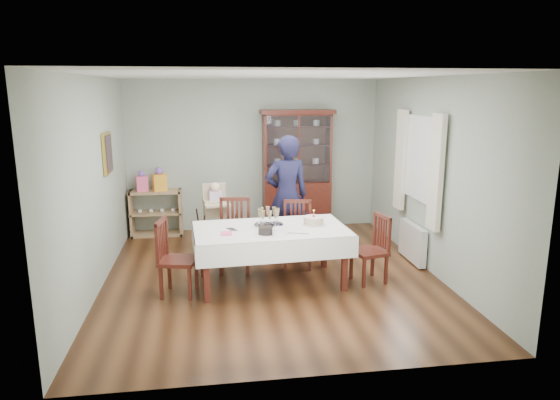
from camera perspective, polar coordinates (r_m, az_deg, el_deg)
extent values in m
plane|color=#593319|center=(6.99, -0.98, -8.68)|extent=(5.00, 5.00, 0.00)
plane|color=#9EAA99|center=(9.07, -3.03, 5.09)|extent=(4.50, 0.00, 4.50)
plane|color=#9EAA99|center=(6.72, -20.43, 1.64)|extent=(0.00, 5.00, 5.00)
plane|color=#9EAA99|center=(7.25, 16.93, 2.64)|extent=(0.00, 5.00, 5.00)
plane|color=white|center=(6.51, -1.08, 14.05)|extent=(5.00, 5.00, 0.00)
cube|color=#4D1B13|center=(6.52, -1.08, -3.57)|extent=(1.96, 1.17, 0.06)
cube|color=silver|center=(6.51, -1.08, -3.27)|extent=(2.07, 1.27, 0.01)
cube|color=#4D1B13|center=(9.10, 1.88, -0.64)|extent=(1.20, 0.45, 0.90)
cube|color=white|center=(8.73, 2.15, 5.79)|extent=(1.12, 0.01, 1.16)
cube|color=#4D1B13|center=(8.87, 1.96, 10.05)|extent=(1.30, 0.48, 0.07)
cube|color=tan|center=(9.14, -13.82, -3.74)|extent=(0.90, 0.38, 0.04)
cube|color=tan|center=(9.04, -13.94, -1.43)|extent=(0.90, 0.38, 0.03)
cube|color=tan|center=(8.96, -14.07, 0.93)|extent=(0.90, 0.38, 0.04)
cube|color=tan|center=(9.10, -16.58, -1.50)|extent=(0.04, 0.38, 0.80)
cube|color=tan|center=(9.01, -11.29, -1.35)|extent=(0.04, 0.38, 0.80)
cube|color=gold|center=(7.44, -19.13, 5.08)|extent=(0.04, 0.48, 0.58)
cube|color=white|center=(7.47, 15.85, 4.55)|extent=(0.04, 1.02, 1.22)
cube|color=silver|center=(6.91, 17.42, 2.98)|extent=(0.07, 0.30, 1.55)
cube|color=silver|center=(8.03, 13.63, 4.48)|extent=(0.07, 0.30, 1.55)
cube|color=white|center=(7.72, 14.89, -4.67)|extent=(0.10, 0.80, 0.55)
cube|color=#4D1B13|center=(7.12, -5.23, -4.38)|extent=(0.50, 0.50, 0.05)
cube|color=#4D1B13|center=(7.24, -5.18, -1.80)|extent=(0.43, 0.09, 0.54)
cube|color=#4D1B13|center=(7.22, 2.01, -4.31)|extent=(0.49, 0.49, 0.05)
cube|color=#4D1B13|center=(7.34, 2.01, -1.92)|extent=(0.41, 0.10, 0.50)
cube|color=#4D1B13|center=(6.38, -11.53, -6.81)|extent=(0.52, 0.52, 0.05)
cube|color=#4D1B13|center=(6.35, -13.36, -4.45)|extent=(0.13, 0.41, 0.51)
cube|color=#4D1B13|center=(6.76, 10.14, -5.86)|extent=(0.49, 0.49, 0.05)
cube|color=#4D1B13|center=(6.78, 11.56, -3.65)|extent=(0.12, 0.39, 0.48)
imported|color=black|center=(7.63, 0.77, 0.47)|extent=(0.73, 0.52, 1.86)
cube|color=tan|center=(7.87, -7.36, -0.90)|extent=(0.41, 0.37, 0.26)
cube|color=tan|center=(7.82, -7.41, 0.64)|extent=(0.37, 0.11, 0.30)
cube|color=tan|center=(7.85, -7.38, -0.29)|extent=(0.41, 0.22, 0.03)
cube|color=silver|center=(7.83, -7.40, 0.33)|extent=(0.21, 0.18, 0.19)
sphere|color=beige|center=(7.80, -7.43, 1.41)|extent=(0.16, 0.16, 0.16)
cylinder|color=silver|center=(6.62, -1.30, -2.91)|extent=(0.39, 0.39, 0.01)
torus|color=silver|center=(6.62, -1.30, -2.82)|extent=(0.39, 0.39, 0.02)
cylinder|color=white|center=(6.66, 3.85, -2.81)|extent=(0.31, 0.31, 0.02)
cylinder|color=brown|center=(6.65, 3.86, -2.35)|extent=(0.27, 0.27, 0.10)
cylinder|color=silver|center=(6.64, 3.87, -1.93)|extent=(0.27, 0.27, 0.01)
cylinder|color=#F24C4C|center=(6.62, 3.87, -1.55)|extent=(0.01, 0.01, 0.07)
sphere|color=yellow|center=(6.61, 3.88, -1.20)|extent=(0.02, 0.02, 0.02)
cylinder|color=black|center=(6.25, -1.63, -3.48)|extent=(0.22, 0.22, 0.09)
cylinder|color=white|center=(6.20, 0.02, -3.62)|extent=(0.22, 0.22, 0.09)
cube|color=#F75B88|center=(6.27, -6.13, -3.82)|extent=(0.15, 0.15, 0.02)
cube|color=silver|center=(6.26, 2.11, -3.83)|extent=(0.26, 0.10, 0.01)
cube|color=#F75B88|center=(8.94, -15.49, 1.81)|extent=(0.22, 0.17, 0.26)
sphere|color=#E533B2|center=(8.91, -15.55, 2.93)|extent=(0.11, 0.11, 0.11)
cube|color=#F6A526|center=(8.90, -13.60, 1.96)|extent=(0.26, 0.22, 0.29)
sphere|color=#E533B2|center=(8.87, -13.66, 3.24)|extent=(0.13, 0.13, 0.13)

